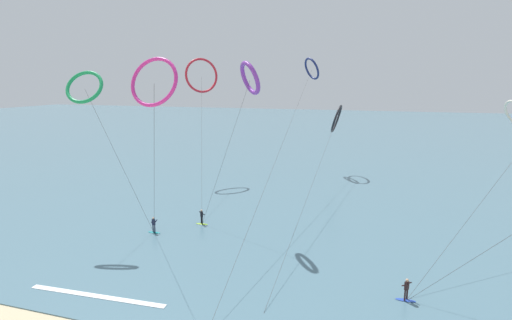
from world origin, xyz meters
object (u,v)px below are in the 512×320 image
Objects in this scene: kite_crimson at (202,76)px; kite_navy at (312,69)px; kite_charcoal at (336,119)px; kite_emerald at (84,87)px; kite_violet at (250,78)px; surfer_teal at (154,226)px; surfer_cobalt at (406,291)px; surfer_lime at (202,218)px; kite_magenta at (154,82)px.

kite_navy reaches higher than kite_crimson.
kite_charcoal is 2.76× the size of kite_emerald.
kite_charcoal is at bearing -156.78° from kite_navy.
surfer_teal is at bearing 72.85° from kite_violet.
surfer_teal is 37.00m from kite_charcoal.
kite_charcoal is (20.27, 9.03, -7.04)m from kite_crimson.
surfer_teal is 1.00× the size of surfer_cobalt.
kite_navy is at bearing 120.53° from surfer_lime.
kite_navy reaches higher than kite_emerald.
kite_magenta is at bearing -116.20° from kite_crimson.
surfer_lime is 0.03× the size of kite_navy.
kite_crimson reaches higher than surfer_cobalt.
kite_emerald is at bearing -29.42° from kite_charcoal.
kite_navy is (6.88, 31.47, 16.83)m from surfer_lime.
surfer_lime is 1.00× the size of surfer_cobalt.
kite_violet is (-14.84, 10.02, 15.02)m from surfer_cobalt.
kite_crimson is at bearing -59.06° from surfer_teal.
kite_navy is at bearing -42.84° from kite_violet.
surfer_teal is 19.62m from kite_magenta.
kite_magenta is 15.84m from kite_emerald.
surfer_cobalt is 0.03× the size of kite_navy.
kite_magenta reaches higher than kite_emerald.
surfer_lime is 20.87m from kite_magenta.
kite_magenta reaches higher than kite_charcoal.
surfer_cobalt is 40.46m from kite_charcoal.
kite_violet reaches higher than kite_charcoal.
kite_violet is at bearing 91.77° from surfer_cobalt.
kite_crimson is at bearing -63.89° from kite_charcoal.
kite_navy is 2.96× the size of kite_violet.
surfer_teal is at bearing 126.45° from kite_magenta.
surfer_lime is 16.00m from kite_violet.
kite_charcoal is at bearing 81.43° from kite_magenta.
kite_navy is (-13.48, 41.16, 16.83)m from surfer_cobalt.
surfer_lime is 0.08× the size of kite_crimson.
surfer_teal is 15.34m from kite_emerald.
kite_crimson is (-8.61, 19.85, 15.61)m from surfer_lime.
kite_crimson reaches higher than kite_magenta.
kite_crimson is 1.26× the size of kite_violet.
kite_navy is at bearing -116.34° from kite_charcoal.
surfer_lime and surfer_cobalt have the same top height.
kite_emerald reaches higher than kite_charcoal.
kite_magenta is (3.66, -14.41, 14.64)m from surfer_lime.
kite_navy is 40.41m from kite_emerald.
kite_charcoal is at bearing -21.89° from kite_crimson.
surfer_teal is 0.03× the size of kite_navy.
kite_emerald reaches higher than surfer_lime.
kite_crimson is 0.43× the size of kite_navy.
kite_violet reaches higher than kite_emerald.
kite_emerald reaches higher than surfer_cobalt.
kite_crimson is 0.48× the size of kite_charcoal.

